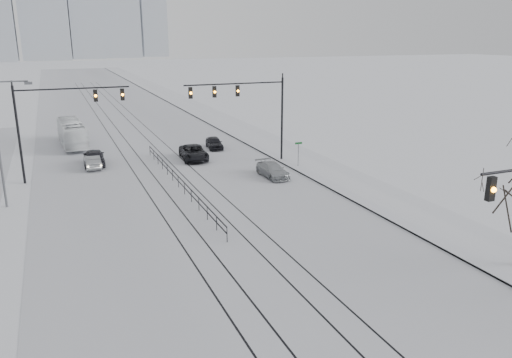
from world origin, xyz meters
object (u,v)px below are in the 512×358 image
(sedan_nb_front, at_px, (194,153))
(sedan_nb_right, at_px, (273,170))
(box_truck, at_px, (72,133))
(sedan_nb_far, at_px, (214,143))
(sedan_sb_outer, at_px, (92,162))
(sedan_sb_inner, at_px, (94,157))

(sedan_nb_front, distance_m, sedan_nb_right, 9.83)
(sedan_nb_right, bearing_deg, box_truck, 124.65)
(sedan_nb_far, bearing_deg, sedan_nb_right, -77.93)
(sedan_nb_right, xyz_separation_m, box_truck, (-15.29, 20.03, 0.78))
(sedan_nb_far, bearing_deg, sedan_nb_front, -123.65)
(sedan_sb_outer, xyz_separation_m, sedan_nb_far, (12.93, 3.66, 0.01))
(sedan_nb_front, xyz_separation_m, sedan_nb_right, (4.61, -8.68, -0.09))
(sedan_sb_outer, height_order, sedan_nb_far, sedan_nb_far)
(sedan_sb_inner, distance_m, sedan_sb_outer, 1.07)
(sedan_nb_front, relative_size, sedan_nb_right, 1.20)
(box_truck, bearing_deg, sedan_nb_front, 130.38)
(sedan_sb_inner, distance_m, sedan_nb_right, 17.13)
(sedan_nb_far, distance_m, box_truck, 15.89)
(sedan_nb_far, height_order, box_truck, box_truck)
(sedan_sb_inner, bearing_deg, sedan_nb_far, -165.55)
(sedan_sb_inner, height_order, sedan_nb_far, sedan_sb_inner)
(sedan_nb_right, height_order, box_truck, box_truck)
(sedan_nb_right, relative_size, box_truck, 0.42)
(box_truck, bearing_deg, sedan_nb_far, 149.56)
(sedan_sb_outer, distance_m, sedan_nb_front, 9.55)
(sedan_sb_inner, xyz_separation_m, sedan_nb_far, (12.65, 2.64, -0.16))
(sedan_nb_front, height_order, box_truck, box_truck)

